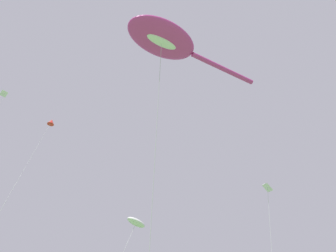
% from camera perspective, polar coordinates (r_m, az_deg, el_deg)
% --- Properties ---
extents(big_show_kite, '(10.21, 6.37, 19.09)m').
position_cam_1_polar(big_show_kite, '(19.29, -0.69, 17.52)').
color(big_show_kite, '#CC3899').
rests_on(big_show_kite, ground).
extents(small_kite_diamond_red, '(4.01, 3.31, 7.77)m').
position_cam_1_polar(small_kite_diamond_red, '(14.53, -6.73, -19.53)').
color(small_kite_diamond_red, white).
rests_on(small_kite_diamond_red, ground).
extents(small_kite_delta_white, '(2.15, 1.51, 11.99)m').
position_cam_1_polar(small_kite_delta_white, '(20.55, 20.29, -14.29)').
color(small_kite_delta_white, white).
rests_on(small_kite_delta_white, ground).
extents(small_kite_box_yellow, '(1.94, 4.60, 19.12)m').
position_cam_1_polar(small_kite_box_yellow, '(26.72, -23.43, 0.51)').
color(small_kite_box_yellow, red).
rests_on(small_kite_box_yellow, ground).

